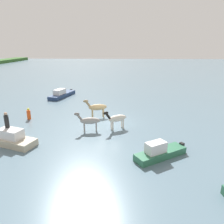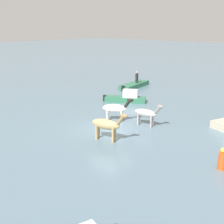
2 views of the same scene
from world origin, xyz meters
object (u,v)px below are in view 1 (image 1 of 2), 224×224
at_px(horse_dun_straggler, 97,107).
at_px(boat_launch_far, 7,139).
at_px(boat_skiff_near, 160,153).
at_px(person_spotter_bow, 7,121).
at_px(horse_mid_herd, 89,121).
at_px(buoy_channel_marker, 29,114).
at_px(horse_gray_outer, 117,118).
at_px(boat_motor_center, 62,95).

distance_m(horse_dun_straggler, boat_launch_far, 8.80).
bearing_deg(horse_dun_straggler, boat_skiff_near, 107.59).
bearing_deg(person_spotter_bow, horse_mid_herd, -67.01).
height_order(boat_launch_far, person_spotter_bow, person_spotter_bow).
xyz_separation_m(boat_launch_far, buoy_channel_marker, (5.33, 0.58, 0.19)).
bearing_deg(boat_skiff_near, person_spotter_bow, -41.21).
bearing_deg(horse_mid_herd, horse_gray_outer, -173.10).
distance_m(horse_mid_herd, boat_skiff_near, 6.74).
distance_m(horse_gray_outer, boat_launch_far, 8.77).
bearing_deg(horse_dun_straggler, horse_mid_herd, 71.77).
distance_m(horse_gray_outer, boat_motor_center, 14.17).
bearing_deg(buoy_channel_marker, boat_launch_far, -173.84).
bearing_deg(boat_motor_center, person_spotter_bow, 16.13).
bearing_deg(buoy_channel_marker, horse_mid_herd, -113.29).
distance_m(horse_mid_herd, buoy_channel_marker, 7.01).
height_order(person_spotter_bow, buoy_channel_marker, person_spotter_bow).
bearing_deg(person_spotter_bow, boat_launch_far, 137.08).
bearing_deg(buoy_channel_marker, horse_dun_straggler, -81.71).
xyz_separation_m(horse_mid_herd, person_spotter_bow, (-2.42, 5.72, 0.82)).
distance_m(horse_gray_outer, horse_mid_herd, 2.38).
xyz_separation_m(horse_gray_outer, horse_dun_straggler, (3.16, 2.06, 0.06)).
relative_size(horse_dun_straggler, boat_skiff_near, 0.66).
distance_m(boat_launch_far, boat_motor_center, 14.81).
relative_size(boat_motor_center, buoy_channel_marker, 4.70).
bearing_deg(person_spotter_bow, horse_gray_outer, -69.46).
xyz_separation_m(person_spotter_bow, buoy_channel_marker, (5.19, 0.71, -1.24)).
bearing_deg(boat_skiff_near, horse_gray_outer, -90.57).
bearing_deg(horse_gray_outer, horse_mid_herd, -16.58).
distance_m(horse_mid_herd, boat_launch_far, 6.42).
distance_m(boat_launch_far, buoy_channel_marker, 5.37).
relative_size(boat_skiff_near, boat_motor_center, 0.68).
bearing_deg(boat_motor_center, horse_mid_herd, 41.16).
relative_size(horse_gray_outer, boat_launch_far, 0.41).
bearing_deg(boat_launch_far, person_spotter_bow, 66.83).
bearing_deg(horse_mid_herd, person_spotter_bow, 15.75).
relative_size(boat_motor_center, person_spotter_bow, 4.50).
relative_size(horse_gray_outer, horse_mid_herd, 0.97).
relative_size(horse_dun_straggler, boat_launch_far, 0.47).
distance_m(boat_motor_center, buoy_channel_marker, 9.50).
height_order(horse_dun_straggler, boat_skiff_near, horse_dun_straggler).
relative_size(horse_dun_straggler, buoy_channel_marker, 2.11).
xyz_separation_m(horse_dun_straggler, person_spotter_bow, (-6.16, 5.96, 0.72)).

